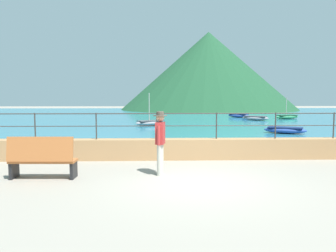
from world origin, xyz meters
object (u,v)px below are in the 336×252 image
at_px(boat_1, 238,115).
at_px(boat_3, 285,130).
at_px(boat_0, 150,123).
at_px(person_walking, 160,140).
at_px(boat_2, 255,118).
at_px(bench_main, 42,158).
at_px(boat_6, 287,117).

distance_m(boat_1, boat_3, 13.89).
bearing_deg(boat_0, boat_1, 45.64).
bearing_deg(person_walking, boat_2, 66.58).
xyz_separation_m(bench_main, boat_3, (10.22, 9.75, -0.30)).
bearing_deg(person_walking, boat_6, 60.65).
bearing_deg(boat_2, boat_1, 97.71).
height_order(boat_0, boat_2, boat_0).
xyz_separation_m(bench_main, boat_0, (2.58, 15.01, -0.29)).
distance_m(bench_main, boat_0, 15.23).
distance_m(bench_main, boat_2, 22.90).
bearing_deg(boat_0, boat_2, 28.16).
bearing_deg(boat_3, boat_2, 82.67).
xyz_separation_m(bench_main, boat_2, (11.51, 19.79, -0.30)).
height_order(bench_main, boat_2, bench_main).
bearing_deg(boat_6, boat_2, -156.35).
distance_m(boat_0, boat_2, 10.14).
height_order(boat_2, boat_6, boat_6).
bearing_deg(person_walking, boat_1, 71.24).
xyz_separation_m(boat_0, boat_6, (12.27, 6.24, -0.00)).
distance_m(boat_2, boat_3, 10.12).
relative_size(bench_main, boat_6, 0.70).
bearing_deg(boat_1, boat_6, -31.57).
bearing_deg(boat_3, bench_main, -136.34).
bearing_deg(boat_1, boat_3, -93.19).
bearing_deg(boat_0, bench_main, -99.74).
distance_m(person_walking, boat_3, 11.83).
distance_m(boat_1, boat_2, 3.86).
distance_m(bench_main, boat_6, 25.93).
bearing_deg(boat_3, boat_0, 145.48).
height_order(boat_1, boat_6, boat_6).
distance_m(boat_1, boat_6, 4.52).
height_order(boat_0, boat_6, boat_0).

